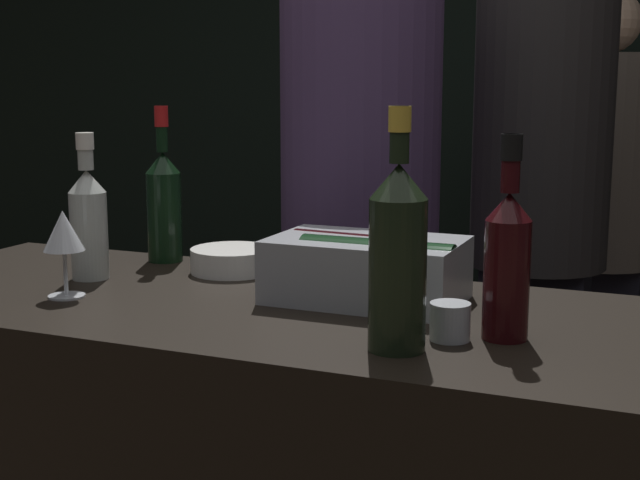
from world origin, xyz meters
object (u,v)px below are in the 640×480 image
at_px(red_wine_bottle_burgundy, 164,201).
at_px(person_in_hoodie, 539,204).
at_px(red_wine_bottle_black_foil, 507,257).
at_px(white_wine_bottle, 88,218).
at_px(bowl_white, 232,259).
at_px(candle_votive, 450,321).
at_px(wine_glass, 63,234).
at_px(champagne_bottle, 398,252).
at_px(person_blond_tee, 360,215).
at_px(person_grey_polo, 598,215).
at_px(ice_bin_with_bottles, 366,267).

xyz_separation_m(red_wine_bottle_burgundy, person_in_hoodie, (0.72, 0.77, -0.07)).
distance_m(red_wine_bottle_black_foil, white_wine_bottle, 0.89).
xyz_separation_m(bowl_white, candle_votive, (0.56, -0.32, 0.00)).
bearing_deg(red_wine_bottle_black_foil, white_wine_bottle, 173.25).
relative_size(bowl_white, red_wine_bottle_burgundy, 0.51).
bearing_deg(candle_votive, white_wine_bottle, 169.76).
height_order(bowl_white, wine_glass, wine_glass).
distance_m(red_wine_bottle_black_foil, person_in_hoodie, 1.10).
xyz_separation_m(champagne_bottle, person_blond_tee, (-0.38, 0.86, -0.09)).
relative_size(red_wine_bottle_burgundy, person_blond_tee, 0.19).
bearing_deg(bowl_white, person_grey_polo, 67.01).
distance_m(red_wine_bottle_burgundy, champagne_bottle, 0.83).
height_order(ice_bin_with_bottles, person_in_hoodie, person_in_hoodie).
xyz_separation_m(red_wine_bottle_black_foil, person_blond_tee, (-0.52, 0.74, -0.07)).
relative_size(wine_glass, person_blond_tee, 0.09).
relative_size(bowl_white, wine_glass, 1.07).
bearing_deg(ice_bin_with_bottles, person_blond_tee, 111.39).
bearing_deg(wine_glass, person_grey_polo, 65.72).
distance_m(wine_glass, red_wine_bottle_black_foil, 0.83).
bearing_deg(person_grey_polo, ice_bin_with_bottles, 40.43).
relative_size(candle_votive, red_wine_bottle_burgundy, 0.19).
distance_m(bowl_white, person_grey_polo, 1.58).
bearing_deg(ice_bin_with_bottles, person_grey_polo, 80.55).
relative_size(white_wine_bottle, red_wine_bottle_burgundy, 0.86).
relative_size(wine_glass, person_grey_polo, 0.10).
bearing_deg(red_wine_bottle_black_foil, ice_bin_with_bottles, 153.00).
xyz_separation_m(red_wine_bottle_burgundy, person_blond_tee, (0.32, 0.41, -0.07)).
height_order(red_wine_bottle_black_foil, champagne_bottle, champagne_bottle).
distance_m(champagne_bottle, person_blond_tee, 0.94).
xyz_separation_m(ice_bin_with_bottles, champagne_bottle, (0.15, -0.27, 0.09)).
height_order(bowl_white, champagne_bottle, champagne_bottle).
bearing_deg(ice_bin_with_bottles, candle_votive, -41.88).
height_order(white_wine_bottle, person_blond_tee, person_blond_tee).
xyz_separation_m(champagne_bottle, person_in_hoodie, (0.02, 1.22, -0.08)).
bearing_deg(champagne_bottle, wine_glass, 173.57).
distance_m(bowl_white, champagne_bottle, 0.65).
bearing_deg(candle_votive, wine_glass, -179.51).
bearing_deg(wine_glass, white_wine_bottle, 110.90).
height_order(wine_glass, red_wine_bottle_burgundy, red_wine_bottle_burgundy).
bearing_deg(red_wine_bottle_burgundy, white_wine_bottle, -101.07).
bearing_deg(white_wine_bottle, wine_glass, -69.10).
bearing_deg(ice_bin_with_bottles, bowl_white, 160.05).
distance_m(bowl_white, white_wine_bottle, 0.31).
relative_size(red_wine_bottle_burgundy, person_grey_polo, 0.21).
bearing_deg(bowl_white, wine_glass, -119.74).
bearing_deg(person_blond_tee, champagne_bottle, -166.64).
relative_size(bowl_white, champagne_bottle, 0.48).
bearing_deg(person_blond_tee, bowl_white, 154.61).
bearing_deg(red_wine_bottle_burgundy, bowl_white, -13.63).
distance_m(wine_glass, candle_votive, 0.75).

